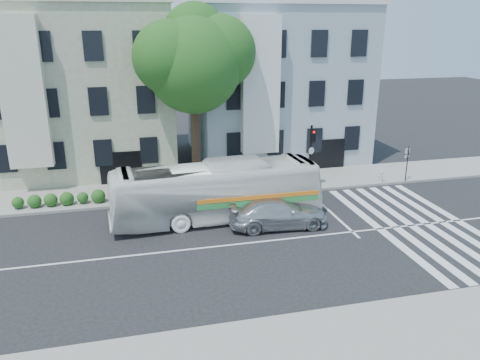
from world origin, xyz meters
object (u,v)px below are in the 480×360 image
object	(u,v)px
sedan	(278,213)
traffic_signal	(311,149)
fire_hydrant	(381,176)
bus	(217,191)

from	to	relation	value
sedan	traffic_signal	world-z (taller)	traffic_signal
traffic_signal	fire_hydrant	size ratio (longest dim) A/B	5.63
traffic_signal	fire_hydrant	distance (m)	5.30
bus	fire_hydrant	xyz separation A→B (m)	(11.34, 3.12, -1.02)
traffic_signal	fire_hydrant	xyz separation A→B (m)	(4.87, -0.04, -2.10)
bus	fire_hydrant	size ratio (longest dim) A/B	15.38
sedan	fire_hydrant	world-z (taller)	sedan
traffic_signal	sedan	bearing A→B (deg)	-150.71
fire_hydrant	traffic_signal	bearing A→B (deg)	179.48
bus	fire_hydrant	distance (m)	11.80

